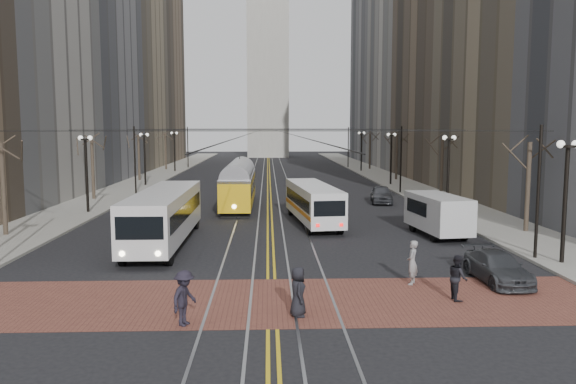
{
  "coord_description": "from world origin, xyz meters",
  "views": [
    {
      "loc": [
        -0.14,
        -24.38,
        6.44
      ],
      "look_at": [
        0.96,
        5.67,
        3.0
      ],
      "focal_mm": 35.0,
      "sensor_mm": 36.0,
      "label": 1
    }
  ],
  "objects": [
    {
      "name": "building_left_far",
      "position": [
        -25.5,
        86.0,
        20.0
      ],
      "size": [
        16.0,
        20.0,
        40.0
      ],
      "primitive_type": "cube",
      "color": "brown",
      "rests_on": "ground"
    },
    {
      "name": "pedestrian_a",
      "position": [
        0.88,
        -5.75,
        0.87
      ],
      "size": [
        0.59,
        0.87,
        1.72
      ],
      "primitive_type": "imported",
      "rotation": [
        0.0,
        0.0,
        1.62
      ],
      "color": "black",
      "rests_on": "crosswalk_band"
    },
    {
      "name": "streetcar",
      "position": [
        -2.5,
        21.34,
        1.48
      ],
      "size": [
        2.38,
        12.59,
        2.97
      ],
      "primitive_type": "cube",
      "rotation": [
        0.0,
        0.0,
        -0.0
      ],
      "color": "yellow",
      "rests_on": "ground"
    },
    {
      "name": "building_left_mid",
      "position": [
        -25.5,
        46.0,
        17.0
      ],
      "size": [
        16.0,
        20.0,
        34.0
      ],
      "primitive_type": "cube",
      "color": "slate",
      "rests_on": "ground"
    },
    {
      "name": "crosswalk_band",
      "position": [
        0.0,
        -4.0,
        0.01
      ],
      "size": [
        25.0,
        6.0,
        0.01
      ],
      "primitive_type": "cube",
      "color": "brown",
      "rests_on": "ground"
    },
    {
      "name": "sidewalk_right",
      "position": [
        15.0,
        45.0,
        0.07
      ],
      "size": [
        5.0,
        140.0,
        0.15
      ],
      "primitive_type": "cube",
      "color": "gray",
      "rests_on": "ground"
    },
    {
      "name": "sidewalk_left",
      "position": [
        -15.0,
        45.0,
        0.07
      ],
      "size": [
        5.0,
        140.0,
        0.15
      ],
      "primitive_type": "cube",
      "color": "gray",
      "rests_on": "ground"
    },
    {
      "name": "building_left_midfar",
      "position": [
        -27.5,
        66.0,
        26.0
      ],
      "size": [
        20.0,
        20.0,
        52.0
      ],
      "primitive_type": "cube",
      "color": "gray",
      "rests_on": "ground"
    },
    {
      "name": "building_right_far",
      "position": [
        25.5,
        86.0,
        20.0
      ],
      "size": [
        16.0,
        20.0,
        40.0
      ],
      "primitive_type": "cube",
      "color": "slate",
      "rests_on": "ground"
    },
    {
      "name": "pedestrian_d",
      "position": [
        -2.87,
        -6.5,
        0.93
      ],
      "size": [
        1.12,
        1.36,
        1.83
      ],
      "primitive_type": "imported",
      "rotation": [
        0.0,
        0.0,
        1.13
      ],
      "color": "black",
      "rests_on": "crosswalk_band"
    },
    {
      "name": "ground",
      "position": [
        0.0,
        0.0,
        0.0
      ],
      "size": [
        260.0,
        260.0,
        0.0
      ],
      "primitive_type": "plane",
      "color": "black",
      "rests_on": "ground"
    },
    {
      "name": "pedestrian_b",
      "position": [
        5.81,
        -1.95,
        0.93
      ],
      "size": [
        0.67,
        0.79,
        1.83
      ],
      "primitive_type": "imported",
      "rotation": [
        0.0,
        0.0,
        4.3
      ],
      "color": "gray",
      "rests_on": "crosswalk_band"
    },
    {
      "name": "centre_lines",
      "position": [
        0.0,
        45.0,
        0.01
      ],
      "size": [
        0.42,
        130.0,
        0.01
      ],
      "primitive_type": "cube",
      "color": "gold",
      "rests_on": "ground"
    },
    {
      "name": "transit_bus",
      "position": [
        -5.85,
        6.44,
        1.5
      ],
      "size": [
        2.54,
        12.01,
        3.0
      ],
      "primitive_type": "cube",
      "rotation": [
        0.0,
        0.0,
        -0.0
      ],
      "color": "silver",
      "rests_on": "ground"
    },
    {
      "name": "sedan_grey",
      "position": [
        9.65,
        23.23,
        0.75
      ],
      "size": [
        2.32,
        4.58,
        1.5
      ],
      "primitive_type": "imported",
      "rotation": [
        0.0,
        0.0,
        -0.13
      ],
      "color": "#3F4146",
      "rests_on": "ground"
    },
    {
      "name": "building_right_mid",
      "position": [
        25.5,
        46.0,
        17.0
      ],
      "size": [
        16.0,
        20.0,
        34.0
      ],
      "primitive_type": "cube",
      "color": "brown",
      "rests_on": "ground"
    },
    {
      "name": "rear_bus",
      "position": [
        2.91,
        12.89,
        1.32
      ],
      "size": [
        3.31,
        10.3,
        2.64
      ],
      "primitive_type": "cube",
      "rotation": [
        0.0,
        0.0,
        0.11
      ],
      "color": "silver",
      "rests_on": "ground"
    },
    {
      "name": "trolley_wires",
      "position": [
        0.0,
        34.83,
        3.77
      ],
      "size": [
        25.96,
        120.0,
        6.6
      ],
      "color": "black",
      "rests_on": "ground"
    },
    {
      "name": "pedestrian_c",
      "position": [
        6.98,
        -4.12,
        0.87
      ],
      "size": [
        0.65,
        0.84,
        1.72
      ],
      "primitive_type": "imported",
      "rotation": [
        0.0,
        0.0,
        1.57
      ],
      "color": "black",
      "rests_on": "crosswalk_band"
    },
    {
      "name": "streetcar_rails",
      "position": [
        0.0,
        45.0,
        0.0
      ],
      "size": [
        4.8,
        130.0,
        0.02
      ],
      "primitive_type": "cube",
      "color": "gray",
      "rests_on": "ground"
    },
    {
      "name": "street_trees",
      "position": [
        0.0,
        35.25,
        2.8
      ],
      "size": [
        31.68,
        53.28,
        5.6
      ],
      "color": "#382D23",
      "rests_on": "ground"
    },
    {
      "name": "lamp_posts",
      "position": [
        -0.0,
        28.75,
        2.8
      ],
      "size": [
        27.6,
        57.2,
        5.6
      ],
      "color": "black",
      "rests_on": "ground"
    },
    {
      "name": "building_right_midfar",
      "position": [
        27.5,
        66.0,
        26.0
      ],
      "size": [
        20.0,
        20.0,
        52.0
      ],
      "primitive_type": "cube",
      "color": "#A19E98",
      "rests_on": "ground"
    },
    {
      "name": "sedan_parked",
      "position": [
        9.5,
        -1.67,
        0.62
      ],
      "size": [
        1.93,
        4.35,
        1.24
      ],
      "primitive_type": "imported",
      "rotation": [
        0.0,
        0.0,
        0.04
      ],
      "color": "#3C3F44",
      "rests_on": "ground"
    },
    {
      "name": "cargo_van",
      "position": [
        10.0,
        8.34,
        1.23
      ],
      "size": [
        2.77,
        5.77,
        2.46
      ],
      "primitive_type": "cube",
      "rotation": [
        0.0,
        0.0,
        0.12
      ],
      "color": "silver",
      "rests_on": "ground"
    }
  ]
}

